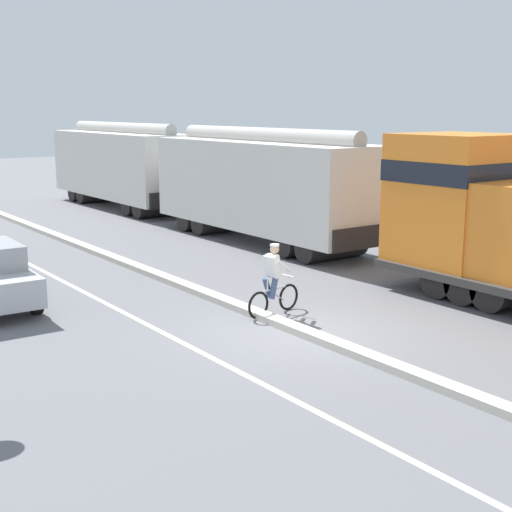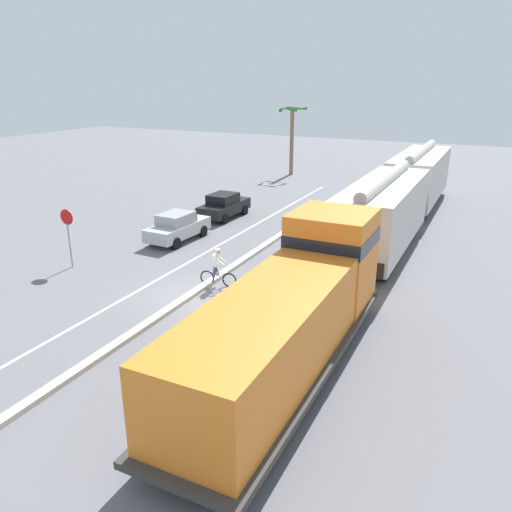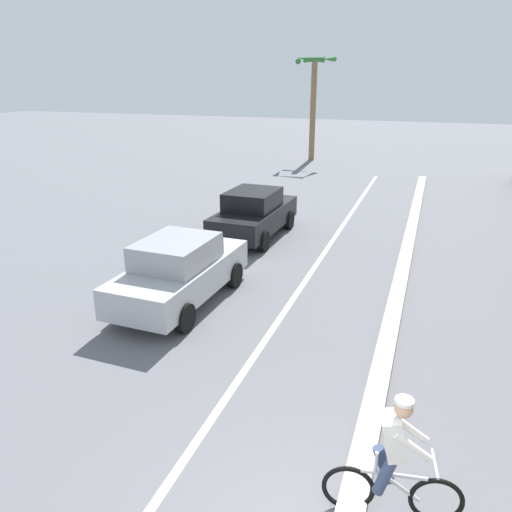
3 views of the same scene
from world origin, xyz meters
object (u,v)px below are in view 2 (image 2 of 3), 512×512
at_px(cyclist, 217,269).
at_px(stop_sign, 68,227).
at_px(locomotive, 295,313).
at_px(parked_car_black, 224,206).
at_px(hopper_car_middle, 419,177).
at_px(hopper_car_lead, 383,214).
at_px(parked_car_silver, 178,227).
at_px(palm_tree_near, 292,126).

distance_m(cyclist, stop_sign, 7.75).
bearing_deg(locomotive, parked_car_black, 126.47).
xyz_separation_m(locomotive, hopper_car_middle, (0.00, 23.76, 0.28)).
relative_size(hopper_car_lead, parked_car_silver, 2.49).
bearing_deg(hopper_car_middle, stop_sign, -122.58).
bearing_deg(locomotive, parked_car_silver, 139.44).
height_order(parked_car_silver, stop_sign, stop_sign).
distance_m(parked_car_silver, parked_car_black, 5.49).
bearing_deg(hopper_car_middle, locomotive, -90.00).
xyz_separation_m(hopper_car_lead, hopper_car_middle, (0.00, 11.60, 0.00)).
distance_m(hopper_car_lead, palm_tree_near, 23.31).
height_order(parked_car_silver, cyclist, cyclist).
relative_size(parked_car_black, cyclist, 2.48).
distance_m(parked_car_black, stop_sign, 11.51).
xyz_separation_m(locomotive, cyclist, (-5.41, 4.48, -0.98)).
distance_m(cyclist, palm_tree_near, 28.18).
bearing_deg(stop_sign, locomotive, -14.83).
xyz_separation_m(hopper_car_middle, parked_car_silver, (-10.75, -14.56, -1.26)).
relative_size(locomotive, stop_sign, 4.03).
distance_m(locomotive, hopper_car_middle, 23.76).
height_order(hopper_car_lead, parked_car_black, hopper_car_lead).
xyz_separation_m(hopper_car_lead, parked_car_black, (-10.85, 2.53, -1.26)).
bearing_deg(parked_car_black, hopper_car_lead, -13.12).
height_order(locomotive, hopper_car_lead, locomotive).
distance_m(hopper_car_middle, parked_car_silver, 18.14).
relative_size(parked_car_silver, parked_car_black, 1.00).
xyz_separation_m(hopper_car_middle, stop_sign, (-12.99, -20.32, -0.05)).
relative_size(hopper_car_middle, parked_car_silver, 2.49).
distance_m(hopper_car_lead, parked_car_black, 11.22).
xyz_separation_m(hopper_car_middle, cyclist, (-5.41, -19.27, -1.26)).
xyz_separation_m(locomotive, parked_car_black, (-10.85, 14.69, -0.98)).
bearing_deg(parked_car_black, palm_tree_near, 97.14).
relative_size(locomotive, cyclist, 6.77).
xyz_separation_m(stop_sign, palm_tree_near, (0.04, 27.94, 2.49)).
height_order(locomotive, parked_car_silver, locomotive).
xyz_separation_m(parked_car_silver, parked_car_black, (-0.10, 5.49, 0.00)).
height_order(cyclist, palm_tree_near, palm_tree_near).
distance_m(locomotive, parked_car_silver, 14.18).
relative_size(locomotive, parked_car_black, 2.73).
xyz_separation_m(hopper_car_lead, stop_sign, (-12.99, -8.72, -0.05)).
relative_size(parked_car_silver, cyclist, 2.48).
height_order(locomotive, hopper_car_middle, locomotive).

